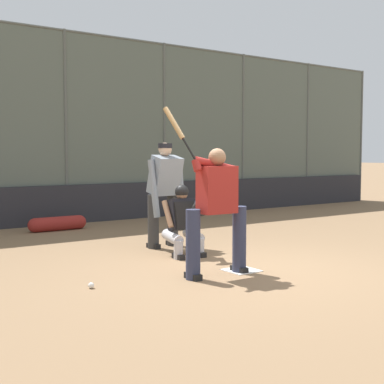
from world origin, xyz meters
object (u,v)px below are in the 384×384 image
(umpire_home, at_px, (165,191))
(equipment_bag_dugout_side, at_px, (58,224))
(catcher_behind_plate, at_px, (184,219))
(batter_at_plate, at_px, (216,207))
(spare_bat_first_base_side, at_px, (190,216))
(baseball_loose, at_px, (91,285))

(umpire_home, height_order, equipment_bag_dugout_side, umpire_home)
(catcher_behind_plate, bearing_deg, batter_at_plate, 76.85)
(spare_bat_first_base_side, relative_size, baseball_loose, 11.78)
(batter_at_plate, xyz_separation_m, umpire_home, (-0.61, -2.25, 0.05))
(catcher_behind_plate, xyz_separation_m, umpire_home, (-0.19, -0.87, 0.39))
(equipment_bag_dugout_side, bearing_deg, baseball_loose, 73.33)
(spare_bat_first_base_side, bearing_deg, batter_at_plate, 47.08)
(spare_bat_first_base_side, distance_m, equipment_bag_dugout_side, 3.63)
(umpire_home, distance_m, spare_bat_first_base_side, 4.45)
(baseball_loose, relative_size, equipment_bag_dugout_side, 0.06)
(batter_at_plate, height_order, equipment_bag_dugout_side, batter_at_plate)
(batter_at_plate, bearing_deg, umpire_home, -103.40)
(spare_bat_first_base_side, bearing_deg, catcher_behind_plate, 43.01)
(batter_at_plate, distance_m, umpire_home, 2.33)
(catcher_behind_plate, xyz_separation_m, baseball_loose, (2.08, 1.04, -0.55))
(equipment_bag_dugout_side, bearing_deg, umpire_home, 104.44)
(baseball_loose, bearing_deg, equipment_bag_dugout_side, -106.67)
(baseball_loose, height_order, equipment_bag_dugout_side, equipment_bag_dugout_side)
(batter_at_plate, distance_m, baseball_loose, 1.91)
(umpire_home, xyz_separation_m, baseball_loose, (2.27, 1.92, -0.95))
(equipment_bag_dugout_side, bearing_deg, catcher_behind_plate, 98.66)
(catcher_behind_plate, distance_m, spare_bat_first_base_side, 5.18)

